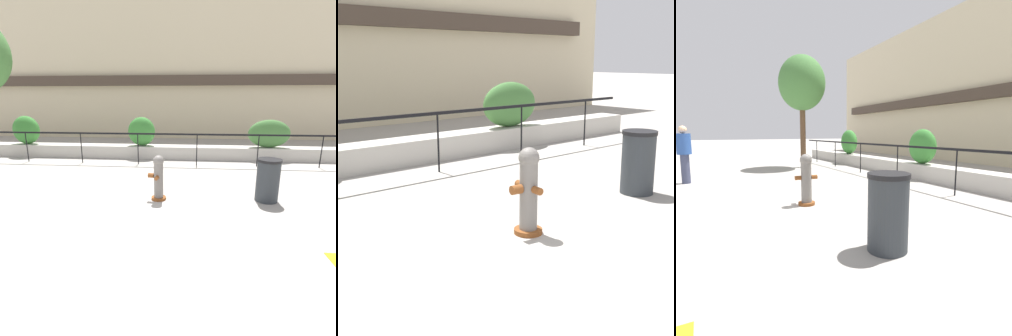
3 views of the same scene
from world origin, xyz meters
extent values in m
plane|color=#9E9991|center=(0.00, 0.00, 0.00)|extent=(120.00, 120.00, 0.00)
cylinder|color=black|center=(2.14, 4.90, 0.57)|extent=(0.04, 0.04, 1.15)
cylinder|color=black|center=(4.29, 4.90, 0.57)|extent=(0.04, 0.04, 1.15)
cylinder|color=black|center=(6.43, 4.90, 0.57)|extent=(0.04, 0.04, 1.15)
ellipsoid|color=#427538|center=(4.93, 6.00, 1.03)|extent=(1.60, 0.57, 1.07)
cylinder|color=brown|center=(1.19, 1.45, 0.03)|extent=(0.40, 0.40, 0.06)
cylinder|color=slate|center=(1.19, 1.45, 0.48)|extent=(0.25, 0.25, 0.85)
sphere|color=slate|center=(1.19, 1.45, 0.95)|extent=(0.25, 0.25, 0.25)
cylinder|color=brown|center=(1.01, 1.47, 0.59)|extent=(0.15, 0.13, 0.11)
cylinder|color=brown|center=(1.21, 1.62, 0.59)|extent=(0.11, 0.14, 0.09)
cylinder|color=brown|center=(1.16, 1.28, 0.59)|extent=(0.11, 0.14, 0.09)
cylinder|color=#2D3338|center=(3.74, 1.60, 0.47)|extent=(0.52, 0.52, 0.95)
cylinder|color=black|center=(3.74, 1.60, 0.98)|extent=(0.55, 0.55, 0.06)
camera|label=1|loc=(1.93, -4.41, 2.35)|focal=28.00mm
camera|label=2|loc=(-2.61, -2.47, 2.10)|focal=50.00mm
camera|label=3|loc=(6.30, -0.45, 1.50)|focal=28.00mm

